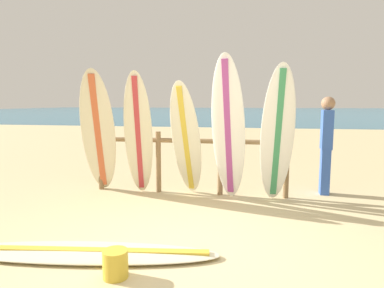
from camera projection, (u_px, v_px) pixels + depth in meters
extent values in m
plane|color=#CCB784|center=(187.00, 254.00, 3.54)|extent=(120.00, 120.00, 0.00)
cube|color=#196B93|center=(250.00, 111.00, 60.16)|extent=(120.00, 80.00, 0.01)
cylinder|color=olive|center=(101.00, 160.00, 6.12)|extent=(0.09, 0.09, 1.07)
cylinder|color=olive|center=(158.00, 162.00, 5.92)|extent=(0.09, 0.09, 1.07)
cylinder|color=olive|center=(220.00, 164.00, 5.73)|extent=(0.09, 0.09, 1.07)
cylinder|color=olive|center=(287.00, 166.00, 5.53)|extent=(0.09, 0.09, 1.07)
cylinder|color=olive|center=(189.00, 141.00, 5.78)|extent=(3.36, 0.08, 0.08)
ellipsoid|color=beige|center=(98.00, 132.00, 5.77)|extent=(0.72, 0.84, 2.12)
cube|color=#CC5933|center=(98.00, 132.00, 5.77)|extent=(0.24, 0.70, 1.96)
ellipsoid|color=beige|center=(138.00, 135.00, 5.61)|extent=(0.57, 0.72, 2.08)
cube|color=#B73338|center=(138.00, 135.00, 5.61)|extent=(0.19, 0.62, 1.92)
ellipsoid|color=silver|center=(186.00, 141.00, 5.49)|extent=(0.54, 0.92, 1.91)
cube|color=gold|center=(186.00, 141.00, 5.49)|extent=(0.15, 0.84, 1.77)
ellipsoid|color=white|center=(228.00, 129.00, 5.32)|extent=(0.64, 0.66, 2.32)
cube|color=#A53F8C|center=(228.00, 129.00, 5.32)|extent=(0.20, 0.54, 2.13)
ellipsoid|color=white|center=(277.00, 135.00, 5.21)|extent=(0.60, 0.63, 2.16)
cube|color=#388C59|center=(277.00, 135.00, 5.21)|extent=(0.17, 0.53, 1.99)
ellipsoid|color=beige|center=(84.00, 252.00, 3.48)|extent=(2.86, 0.91, 0.07)
cube|color=gold|center=(84.00, 252.00, 3.48)|extent=(2.58, 0.44, 0.08)
cube|color=#3359B2|center=(325.00, 172.00, 5.80)|extent=(0.16, 0.23, 0.78)
cube|color=#3359B2|center=(327.00, 130.00, 5.71)|extent=(0.18, 0.27, 0.66)
sphere|color=#997051|center=(328.00, 103.00, 5.65)|extent=(0.23, 0.23, 0.23)
cube|color=#333842|center=(226.00, 118.00, 30.14)|extent=(1.31, 2.57, 0.35)
cube|color=silver|center=(226.00, 114.00, 30.09)|extent=(0.79, 0.97, 0.36)
cylinder|color=gold|center=(115.00, 264.00, 3.04)|extent=(0.23, 0.23, 0.25)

